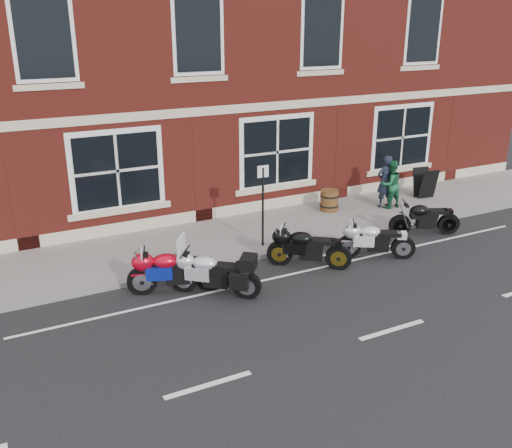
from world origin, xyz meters
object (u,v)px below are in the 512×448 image
object	(u,v)px
moto_touring_silver	(212,271)
parking_sign	(263,200)
moto_naked_black	(423,217)
pedestrian_left	(385,181)
pedestrian_right	(390,184)
a_board_sign	(425,183)
barrel_planter	(329,200)
moto_sport_black	(307,246)
moto_sport_red	(174,269)
moto_sport_silver	(375,239)

from	to	relation	value
moto_touring_silver	parking_sign	world-z (taller)	parking_sign
moto_naked_black	pedestrian_left	bearing A→B (deg)	12.54
pedestrian_right	parking_sign	world-z (taller)	parking_sign
moto_touring_silver	pedestrian_left	size ratio (longest dim) A/B	1.01
a_board_sign	barrel_planter	xyz separation A→B (m)	(-3.66, 0.32, -0.17)
moto_sport_black	a_board_sign	distance (m)	7.04
moto_sport_red	pedestrian_left	xyz separation A→B (m)	(8.02, 2.48, 0.40)
moto_touring_silver	moto_naked_black	xyz separation A→B (m)	(6.86, 0.72, -0.04)
moto_sport_red	moto_naked_black	distance (m)	7.59
parking_sign	moto_naked_black	bearing A→B (deg)	-10.19
moto_touring_silver	barrel_planter	bearing A→B (deg)	-17.28
moto_sport_red	parking_sign	distance (m)	3.35
moto_sport_red	moto_sport_silver	world-z (taller)	moto_sport_red
moto_sport_black	pedestrian_right	size ratio (longest dim) A/B	1.13
moto_sport_red	moto_sport_black	bearing A→B (deg)	-74.51
a_board_sign	moto_sport_silver	bearing A→B (deg)	-136.74
moto_sport_black	pedestrian_left	world-z (taller)	pedestrian_left
parking_sign	barrel_planter	bearing A→B (deg)	30.11
moto_naked_black	barrel_planter	distance (m)	3.07
barrel_planter	moto_sport_silver	bearing A→B (deg)	-105.12
a_board_sign	parking_sign	world-z (taller)	parking_sign
moto_touring_silver	pedestrian_right	xyz separation A→B (m)	(7.38, 2.83, 0.32)
moto_naked_black	moto_touring_silver	bearing A→B (deg)	119.32
moto_sport_black	a_board_sign	world-z (taller)	a_board_sign
pedestrian_left	parking_sign	bearing A→B (deg)	13.57
moto_sport_black	moto_sport_silver	size ratio (longest dim) A/B	0.98
moto_naked_black	a_board_sign	size ratio (longest dim) A/B	1.92
moto_touring_silver	parking_sign	distance (m)	3.01
moto_sport_black	a_board_sign	bearing A→B (deg)	-28.42
moto_touring_silver	barrel_planter	size ratio (longest dim) A/B	2.57
moto_naked_black	pedestrian_right	xyz separation A→B (m)	(0.53, 2.12, 0.36)
moto_touring_silver	moto_naked_black	bearing A→B (deg)	-43.55
moto_sport_black	moto_sport_silver	xyz separation A→B (m)	(1.85, -0.31, -0.03)
moto_naked_black	barrel_planter	xyz separation A→B (m)	(-1.36, 2.75, -0.08)
pedestrian_right	a_board_sign	bearing A→B (deg)	-169.86
moto_touring_silver	pedestrian_right	size ratio (longest dim) A/B	1.11
moto_touring_silver	pedestrian_left	distance (m)	7.89
moto_naked_black	a_board_sign	xyz separation A→B (m)	(2.30, 2.43, 0.09)
moto_sport_silver	moto_naked_black	world-z (taller)	moto_naked_black
moto_sport_black	moto_sport_red	bearing A→B (deg)	124.57
pedestrian_right	parking_sign	distance (m)	5.26
moto_sport_black	pedestrian_right	distance (m)	5.32
moto_sport_red	barrel_planter	size ratio (longest dim) A/B	3.19
moto_sport_red	pedestrian_left	distance (m)	8.40
moto_naked_black	parking_sign	xyz separation A→B (m)	(-4.61, 1.11, 0.87)
moto_sport_black	pedestrian_left	distance (m)	5.32
moto_sport_red	moto_sport_silver	xyz separation A→B (m)	(5.29, -0.50, -0.05)
moto_naked_black	moto_sport_black	bearing A→B (deg)	118.92
moto_sport_red	pedestrian_right	bearing A→B (deg)	-55.25
moto_touring_silver	pedestrian_right	distance (m)	7.92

